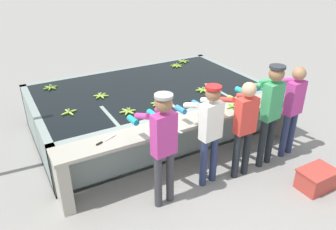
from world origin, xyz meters
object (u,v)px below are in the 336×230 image
at_px(banana_bunch_ledge_0, 233,106).
at_px(banana_bunch_floating_5, 184,61).
at_px(worker_0, 162,140).
at_px(banana_bunch_floating_2, 101,96).
at_px(banana_bunch_floating_4, 203,90).
at_px(worker_2, 243,122).
at_px(banana_bunch_floating_3, 177,66).
at_px(worker_4, 292,104).
at_px(banana_bunch_floating_7, 159,103).
at_px(banana_bunch_floating_6, 128,111).
at_px(banana_bunch_floating_0, 50,87).
at_px(crate, 316,179).
at_px(worker_1, 209,127).
at_px(worker_3, 270,106).
at_px(banana_bunch_floating_1, 69,112).
at_px(knife_1, 103,141).
at_px(knife_0, 170,128).

bearing_deg(banana_bunch_ledge_0, banana_bunch_floating_5, 76.85).
bearing_deg(worker_0, banana_bunch_floating_2, 93.29).
relative_size(banana_bunch_floating_4, banana_bunch_ledge_0, 1.01).
distance_m(worker_2, banana_bunch_floating_3, 2.99).
height_order(worker_4, banana_bunch_floating_7, worker_4).
bearing_deg(worker_0, worker_2, -0.83).
xyz_separation_m(banana_bunch_floating_5, banana_bunch_floating_6, (-2.21, -1.84, -0.00)).
height_order(banana_bunch_floating_5, banana_bunch_floating_7, same).
relative_size(banana_bunch_floating_0, banana_bunch_ledge_0, 1.01).
height_order(worker_2, crate, worker_2).
distance_m(banana_bunch_floating_2, banana_bunch_floating_3, 2.22).
xyz_separation_m(worker_0, crate, (2.13, -0.87, -0.85)).
bearing_deg(banana_bunch_floating_3, worker_1, -111.93).
height_order(banana_bunch_floating_0, banana_bunch_floating_4, same).
bearing_deg(worker_3, banana_bunch_floating_6, 145.91).
xyz_separation_m(banana_bunch_floating_1, banana_bunch_floating_5, (3.05, 1.41, -0.00)).
height_order(banana_bunch_floating_3, banana_bunch_floating_6, same).
bearing_deg(worker_0, banana_bunch_floating_4, 41.07).
bearing_deg(worker_4, banana_bunch_floating_2, 141.60).
bearing_deg(crate, banana_bunch_floating_4, 102.37).
xyz_separation_m(banana_bunch_floating_2, banana_bunch_floating_3, (2.06, 0.81, -0.00)).
height_order(worker_0, worker_3, worker_3).
xyz_separation_m(worker_3, banana_bunch_floating_4, (-0.27, 1.40, -0.17)).
xyz_separation_m(worker_2, banana_bunch_floating_1, (-2.15, 1.72, -0.06)).
bearing_deg(knife_1, banana_bunch_floating_3, 42.39).
distance_m(banana_bunch_floating_6, banana_bunch_ledge_0, 1.76).
bearing_deg(banana_bunch_floating_7, worker_0, -115.89).
bearing_deg(banana_bunch_floating_1, knife_0, -47.11).
distance_m(banana_bunch_floating_3, knife_1, 3.46).
distance_m(banana_bunch_floating_3, banana_bunch_floating_4, 1.52).
height_order(banana_bunch_floating_0, banana_bunch_ledge_0, banana_bunch_ledge_0).
height_order(worker_4, banana_bunch_floating_6, worker_4).
bearing_deg(knife_0, worker_4, -10.76).
bearing_deg(banana_bunch_floating_6, worker_4, -26.77).
xyz_separation_m(worker_3, banana_bunch_floating_1, (-2.69, 1.69, -0.17)).
height_order(worker_1, banana_bunch_floating_3, worker_1).
height_order(banana_bunch_floating_4, knife_0, banana_bunch_floating_4).
bearing_deg(banana_bunch_floating_1, crate, -41.35).
bearing_deg(worker_3, banana_bunch_floating_7, 134.87).
height_order(worker_4, banana_bunch_floating_3, worker_4).
relative_size(worker_0, knife_0, 4.97).
height_order(banana_bunch_floating_3, knife_1, banana_bunch_floating_3).
xyz_separation_m(banana_bunch_floating_6, knife_1, (-0.66, -0.69, -0.01)).
bearing_deg(banana_bunch_floating_7, banana_bunch_floating_1, 163.95).
relative_size(banana_bunch_ledge_0, knife_1, 0.84).
bearing_deg(worker_2, banana_bunch_floating_2, 124.90).
height_order(worker_4, banana_bunch_floating_4, worker_4).
relative_size(worker_2, worker_3, 0.92).
height_order(worker_2, worker_4, worker_4).
bearing_deg(crate, worker_2, 132.41).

